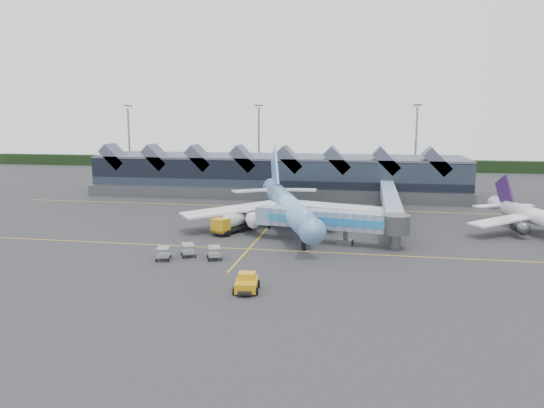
% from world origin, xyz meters
% --- Properties ---
extents(ground, '(260.00, 260.00, 0.00)m').
position_xyz_m(ground, '(0.00, 0.00, 0.00)').
color(ground, '#28282B').
rests_on(ground, ground).
extents(taxi_stripes, '(120.00, 60.00, 0.01)m').
position_xyz_m(taxi_stripes, '(0.00, 10.00, 0.01)').
color(taxi_stripes, gold).
rests_on(taxi_stripes, ground).
extents(tree_line_far, '(260.00, 4.00, 4.00)m').
position_xyz_m(tree_line_far, '(0.00, 110.00, 2.00)').
color(tree_line_far, black).
rests_on(tree_line_far, ground).
extents(terminal, '(90.00, 22.25, 12.52)m').
position_xyz_m(terminal, '(-5.07, 47.35, 4.88)').
color(terminal, black).
rests_on(terminal, ground).
extents(light_masts, '(132.40, 42.56, 22.45)m').
position_xyz_m(light_masts, '(21.00, 62.80, 12.49)').
color(light_masts, gray).
rests_on(light_masts, ground).
extents(main_airliner, '(35.53, 41.85, 13.77)m').
position_xyz_m(main_airliner, '(3.20, 8.18, 4.05)').
color(main_airliner, '#77ABF1').
rests_on(main_airliner, ground).
extents(regional_jet, '(23.26, 26.06, 9.15)m').
position_xyz_m(regional_jet, '(44.55, 10.26, 2.90)').
color(regional_jet, white).
rests_on(regional_jet, ground).
extents(jet_bridge, '(23.66, 7.72, 5.20)m').
position_xyz_m(jet_bridge, '(12.86, -2.43, 3.55)').
color(jet_bridge, '#6989AF').
rests_on(jet_bridge, ground).
extents(fuel_truck, '(5.71, 9.54, 3.26)m').
position_xyz_m(fuel_truck, '(-4.95, 2.88, 1.83)').
color(fuel_truck, black).
rests_on(fuel_truck, ground).
extents(pushback_tug, '(3.20, 4.60, 1.93)m').
position_xyz_m(pushback_tug, '(3.92, -26.33, 0.87)').
color(pushback_tug, '#C69012').
rests_on(pushback_tug, ground).
extents(baggage_carts, '(9.01, 5.24, 1.75)m').
position_xyz_m(baggage_carts, '(-6.96, -14.54, 0.98)').
color(baggage_carts, gray).
rests_on(baggage_carts, ground).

